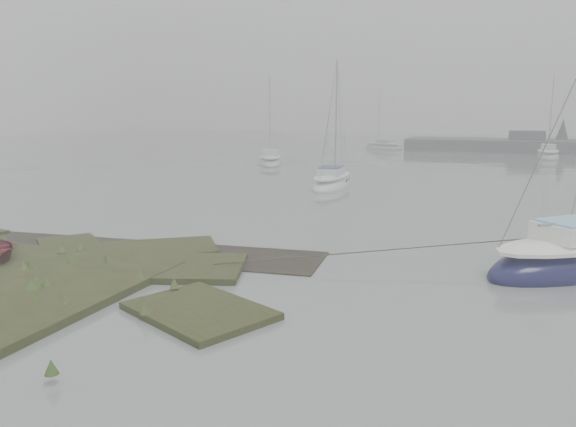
% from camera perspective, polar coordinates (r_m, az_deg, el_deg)
% --- Properties ---
extents(ground, '(160.00, 160.00, 0.00)m').
position_cam_1_polar(ground, '(43.04, 10.93, 3.65)').
color(ground, slate).
rests_on(ground, ground).
extents(sailboat_white, '(2.26, 6.31, 8.82)m').
position_cam_1_polar(sailboat_white, '(36.83, 4.50, 3.10)').
color(sailboat_white, white).
rests_on(sailboat_white, ground).
extents(sailboat_far_a, '(4.28, 6.50, 8.75)m').
position_cam_1_polar(sailboat_far_a, '(52.11, -1.82, 5.31)').
color(sailboat_far_a, silver).
rests_on(sailboat_far_a, ground).
extents(sailboat_far_b, '(2.46, 6.69, 9.31)m').
position_cam_1_polar(sailboat_far_b, '(64.70, 24.88, 5.38)').
color(sailboat_far_b, silver).
rests_on(sailboat_far_b, ground).
extents(sailboat_far_c, '(5.92, 4.22, 8.03)m').
position_cam_1_polar(sailboat_far_c, '(73.36, 9.62, 6.67)').
color(sailboat_far_c, '#ABAFB4').
rests_on(sailboat_far_c, ground).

